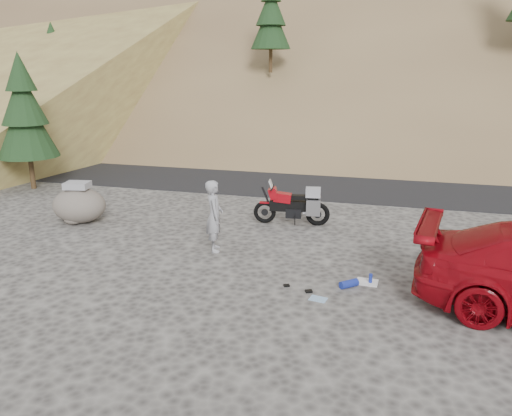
{
  "coord_description": "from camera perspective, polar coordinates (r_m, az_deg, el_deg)",
  "views": [
    {
      "loc": [
        2.12,
        -11.18,
        4.54
      ],
      "look_at": [
        -1.14,
        0.74,
        1.0
      ],
      "focal_mm": 35.0,
      "sensor_mm": 36.0,
      "label": 1
    }
  ],
  "objects": [
    {
      "name": "gear_funnel",
      "position": [
        11.12,
        21.05,
        -8.71
      ],
      "size": [
        0.17,
        0.17,
        0.2
      ],
      "primitive_type": "cone",
      "rotation": [
        0.0,
        0.0,
        0.15
      ],
      "color": "#B90D0C",
      "rests_on": "ground"
    },
    {
      "name": "motorcycle",
      "position": [
        14.7,
        4.48,
        0.28
      ],
      "size": [
        2.25,
        0.82,
        1.34
      ],
      "rotation": [
        0.0,
        0.0,
        0.13
      ],
      "color": "black",
      "rests_on": "ground"
    },
    {
      "name": "gear_blue_cloth",
      "position": [
        10.3,
        7.12,
        -10.27
      ],
      "size": [
        0.38,
        0.31,
        0.01
      ],
      "primitive_type": "cube",
      "rotation": [
        0.0,
        0.0,
        -0.18
      ],
      "color": "#8AB1D5",
      "rests_on": "ground"
    },
    {
      "name": "gear_white_cloth",
      "position": [
        11.22,
        12.58,
        -8.26
      ],
      "size": [
        0.48,
        0.43,
        0.02
      ],
      "primitive_type": "cube",
      "rotation": [
        0.0,
        0.0,
        -0.05
      ],
      "color": "white",
      "rests_on": "ground"
    },
    {
      "name": "man",
      "position": [
        12.82,
        -4.69,
        -4.82
      ],
      "size": [
        0.66,
        0.78,
        1.83
      ],
      "primitive_type": "imported",
      "rotation": [
        0.0,
        0.0,
        1.96
      ],
      "color": "#96969C",
      "rests_on": "ground"
    },
    {
      "name": "conifer_verge",
      "position": [
        20.51,
        -24.96,
        9.91
      ],
      "size": [
        2.2,
        2.2,
        5.04
      ],
      "color": "#332012",
      "rests_on": "ground"
    },
    {
      "name": "gear_glove_a",
      "position": [
        10.57,
        6.05,
        -9.44
      ],
      "size": [
        0.17,
        0.15,
        0.04
      ],
      "primitive_type": "cube",
      "rotation": [
        0.0,
        0.0,
        0.42
      ],
      "color": "black",
      "rests_on": "ground"
    },
    {
      "name": "small_rock",
      "position": [
        15.74,
        -20.12,
        -1.11
      ],
      "size": [
        0.65,
        0.6,
        0.36
      ],
      "rotation": [
        0.0,
        0.0,
        0.11
      ],
      "color": "#59524C",
      "rests_on": "ground"
    },
    {
      "name": "boulder",
      "position": [
        15.8,
        -19.56,
        0.35
      ],
      "size": [
        1.64,
        1.4,
        1.22
      ],
      "rotation": [
        0.0,
        0.0,
        -0.03
      ],
      "color": "#59524C",
      "rests_on": "ground"
    },
    {
      "name": "gear_glove_b",
      "position": [
        10.79,
        3.51,
        -8.83
      ],
      "size": [
        0.15,
        0.13,
        0.04
      ],
      "primitive_type": "cube",
      "rotation": [
        0.0,
        0.0,
        0.44
      ],
      "color": "black",
      "rests_on": "ground"
    },
    {
      "name": "gear_blue_mat",
      "position": [
        10.88,
        10.58,
        -8.51
      ],
      "size": [
        0.42,
        0.4,
        0.17
      ],
      "primitive_type": "cylinder",
      "rotation": [
        0.0,
        1.57,
        0.73
      ],
      "color": "navy",
      "rests_on": "ground"
    },
    {
      "name": "road",
      "position": [
        20.79,
        9.07,
        3.17
      ],
      "size": [
        120.0,
        7.0,
        0.05
      ],
      "primitive_type": "cube",
      "color": "black",
      "rests_on": "ground"
    },
    {
      "name": "ground",
      "position": [
        12.25,
        4.25,
        -5.82
      ],
      "size": [
        140.0,
        140.0,
        0.0
      ],
      "primitive_type": "plane",
      "color": "#3C3937",
      "rests_on": "ground"
    },
    {
      "name": "gear_bottle",
      "position": [
        11.17,
        12.96,
        -7.86
      ],
      "size": [
        0.09,
        0.09,
        0.21
      ],
      "primitive_type": "cylinder",
      "rotation": [
        0.0,
        0.0,
        0.15
      ],
      "color": "navy",
      "rests_on": "ground"
    }
  ]
}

